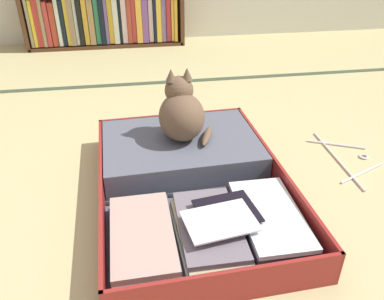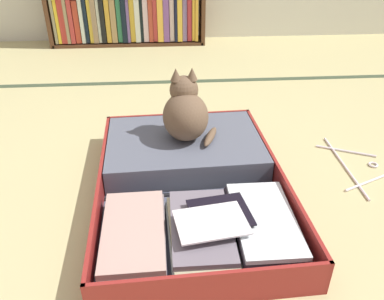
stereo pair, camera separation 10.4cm
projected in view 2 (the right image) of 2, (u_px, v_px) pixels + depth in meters
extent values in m
plane|color=tan|center=(171.00, 233.00, 1.31)|extent=(10.00, 10.00, 0.00)
cube|color=#394832|center=(165.00, 82.00, 2.48)|extent=(4.80, 0.05, 0.00)
cube|color=#52321E|center=(130.00, 42.00, 3.22)|extent=(1.20, 0.23, 0.02)
cube|color=gray|center=(56.00, 17.00, 3.07)|extent=(0.02, 0.19, 0.38)
cube|color=gold|center=(60.00, 19.00, 3.08)|extent=(0.02, 0.19, 0.34)
cube|color=#B6362E|center=(63.00, 15.00, 3.07)|extent=(0.04, 0.19, 0.41)
cube|color=#97865D|center=(68.00, 17.00, 3.07)|extent=(0.03, 0.19, 0.38)
cube|color=#B53A35|center=(73.00, 20.00, 3.09)|extent=(0.03, 0.19, 0.33)
cube|color=#B43F2A|center=(78.00, 20.00, 3.10)|extent=(0.04, 0.19, 0.32)
cube|color=silver|center=(83.00, 18.00, 3.09)|extent=(0.03, 0.19, 0.35)
cube|color=#14202E|center=(88.00, 19.00, 3.10)|extent=(0.03, 0.19, 0.34)
cube|color=gold|center=(91.00, 14.00, 3.09)|extent=(0.03, 0.19, 0.40)
cube|color=#917856|center=(95.00, 15.00, 3.08)|extent=(0.04, 0.19, 0.40)
cube|color=silver|center=(99.00, 14.00, 3.09)|extent=(0.02, 0.19, 0.40)
cube|color=black|center=(104.00, 18.00, 3.10)|extent=(0.03, 0.19, 0.35)
cube|color=gold|center=(109.00, 16.00, 3.10)|extent=(0.04, 0.19, 0.37)
cube|color=#A18250|center=(114.00, 18.00, 3.10)|extent=(0.04, 0.19, 0.35)
cube|color=#358559|center=(120.00, 14.00, 3.10)|extent=(0.03, 0.19, 0.40)
cube|color=black|center=(124.00, 14.00, 3.09)|extent=(0.04, 0.19, 0.40)
cube|color=slate|center=(129.00, 17.00, 3.11)|extent=(0.02, 0.19, 0.36)
cube|color=gold|center=(133.00, 17.00, 3.13)|extent=(0.04, 0.19, 0.34)
cube|color=silver|center=(138.00, 16.00, 3.11)|extent=(0.04, 0.19, 0.36)
cube|color=black|center=(142.00, 17.00, 3.13)|extent=(0.02, 0.19, 0.35)
cube|color=silver|center=(146.00, 14.00, 3.12)|extent=(0.04, 0.19, 0.40)
cube|color=#AA3E2B|center=(151.00, 18.00, 3.13)|extent=(0.03, 0.19, 0.33)
cube|color=#C03F3E|center=(155.00, 15.00, 3.13)|extent=(0.03, 0.19, 0.38)
cube|color=#F0B43F|center=(160.00, 18.00, 3.13)|extent=(0.04, 0.19, 0.33)
cube|color=#7B4E8F|center=(166.00, 17.00, 3.13)|extent=(0.04, 0.19, 0.35)
cube|color=beige|center=(172.00, 18.00, 3.15)|extent=(0.03, 0.19, 0.32)
cube|color=black|center=(175.00, 13.00, 3.12)|extent=(0.02, 0.19, 0.41)
cube|color=yellow|center=(179.00, 15.00, 3.13)|extent=(0.04, 0.19, 0.37)
cube|color=slate|center=(184.00, 15.00, 3.14)|extent=(0.03, 0.19, 0.37)
cube|color=#B22F38|center=(189.00, 17.00, 3.15)|extent=(0.03, 0.19, 0.34)
cube|color=yellow|center=(193.00, 15.00, 3.15)|extent=(0.02, 0.19, 0.36)
cube|color=yellow|center=(196.00, 18.00, 3.15)|extent=(0.02, 0.19, 0.32)
cube|color=maroon|center=(199.00, 242.00, 1.27)|extent=(0.68, 0.51, 0.01)
cube|color=maroon|center=(211.00, 289.00, 1.04)|extent=(0.66, 0.04, 0.12)
cube|color=maroon|center=(95.00, 237.00, 1.20)|extent=(0.03, 0.48, 0.12)
cube|color=maroon|center=(299.00, 221.00, 1.27)|extent=(0.03, 0.48, 0.12)
cube|color=#494E5F|center=(199.00, 239.00, 1.26)|extent=(0.66, 0.48, 0.01)
cube|color=maroon|center=(185.00, 162.00, 1.67)|extent=(0.68, 0.51, 0.01)
cube|color=maroon|center=(180.00, 125.00, 1.84)|extent=(0.66, 0.04, 0.12)
cube|color=maroon|center=(106.00, 156.00, 1.61)|extent=(0.03, 0.48, 0.12)
cube|color=maroon|center=(260.00, 146.00, 1.68)|extent=(0.03, 0.48, 0.12)
cube|color=#494E5F|center=(185.00, 160.00, 1.67)|extent=(0.66, 0.48, 0.01)
cylinder|color=black|center=(191.00, 194.00, 1.46)|extent=(0.64, 0.04, 0.02)
cube|color=#3D4C78|center=(133.00, 240.00, 1.24)|extent=(0.21, 0.38, 0.01)
cube|color=#3B3C65|center=(135.00, 239.00, 1.23)|extent=(0.21, 0.39, 0.02)
cube|color=slate|center=(135.00, 235.00, 1.22)|extent=(0.19, 0.37, 0.02)
cube|color=tan|center=(133.00, 230.00, 1.20)|extent=(0.20, 0.36, 0.02)
cube|color=silver|center=(198.00, 237.00, 1.25)|extent=(0.21, 0.37, 0.02)
cube|color=#B1AE85|center=(200.00, 232.00, 1.24)|extent=(0.20, 0.35, 0.02)
cube|color=slate|center=(201.00, 226.00, 1.23)|extent=(0.19, 0.34, 0.02)
cube|color=silver|center=(262.00, 233.00, 1.27)|extent=(0.20, 0.40, 0.02)
cube|color=#35507B|center=(264.00, 227.00, 1.27)|extent=(0.19, 0.37, 0.02)
cube|color=black|center=(262.00, 222.00, 1.26)|extent=(0.19, 0.37, 0.02)
cube|color=silver|center=(265.00, 218.00, 1.24)|extent=(0.19, 0.36, 0.02)
cube|color=white|center=(211.00, 222.00, 1.19)|extent=(0.24, 0.19, 0.01)
cube|color=black|center=(220.00, 212.00, 1.24)|extent=(0.21, 0.19, 0.01)
cube|color=#555A68|center=(184.00, 150.00, 1.64)|extent=(0.65, 0.47, 0.11)
cylinder|color=black|center=(141.00, 129.00, 1.82)|extent=(0.02, 0.02, 0.11)
cylinder|color=black|center=(218.00, 124.00, 1.85)|extent=(0.02, 0.02, 0.11)
cube|color=white|center=(231.00, 283.00, 1.05)|extent=(0.04, 0.00, 0.02)
cube|color=yellow|center=(181.00, 295.00, 1.05)|extent=(0.04, 0.00, 0.02)
cube|color=white|center=(241.00, 278.00, 1.04)|extent=(0.04, 0.00, 0.02)
ellipsoid|color=brown|center=(186.00, 117.00, 1.57)|extent=(0.20, 0.22, 0.19)
ellipsoid|color=brown|center=(184.00, 120.00, 1.64)|extent=(0.13, 0.08, 0.11)
sphere|color=brown|center=(184.00, 90.00, 1.56)|extent=(0.12, 0.12, 0.12)
cone|color=brown|center=(192.00, 74.00, 1.52)|extent=(0.04, 0.04, 0.05)
cone|color=brown|center=(176.00, 74.00, 1.51)|extent=(0.04, 0.04, 0.05)
sphere|color=yellow|center=(188.00, 84.00, 1.60)|extent=(0.02, 0.02, 0.02)
sphere|color=yellow|center=(178.00, 84.00, 1.59)|extent=(0.02, 0.02, 0.02)
ellipsoid|color=brown|center=(210.00, 137.00, 1.59)|extent=(0.09, 0.16, 0.03)
cylinder|color=silver|center=(345.00, 166.00, 1.65)|extent=(0.01, 0.47, 0.01)
cylinder|color=silver|center=(346.00, 151.00, 1.75)|extent=(0.24, 0.12, 0.01)
cylinder|color=silver|center=(369.00, 181.00, 1.55)|extent=(0.24, 0.11, 0.01)
torus|color=silver|center=(373.00, 165.00, 1.66)|extent=(0.04, 0.04, 0.01)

